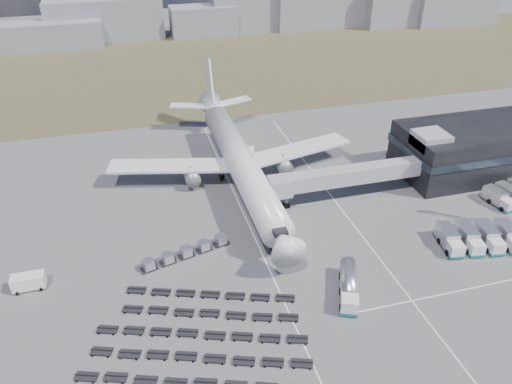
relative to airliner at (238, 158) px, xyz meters
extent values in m
plane|color=#565659|center=(0.00, -32.38, -5.29)|extent=(420.00, 420.00, 0.00)
cube|color=#433C28|center=(0.00, 77.62, -5.29)|extent=(420.00, 90.00, 0.01)
cube|color=silver|center=(-2.00, -27.38, -5.29)|extent=(0.25, 110.00, 0.01)
cube|color=silver|center=(16.00, -27.38, -5.29)|extent=(0.25, 110.00, 0.01)
cube|color=silver|center=(25.00, -40.38, -5.29)|extent=(40.00, 0.25, 0.01)
cube|color=black|center=(48.00, -8.38, -0.29)|extent=(30.00, 16.00, 10.00)
cube|color=#262D38|center=(48.00, -8.38, 0.91)|extent=(30.40, 16.40, 1.60)
cube|color=#939399|center=(36.00, -10.38, 4.21)|extent=(6.00, 6.00, 3.00)
cube|color=#939399|center=(18.10, -11.88, -0.19)|extent=(29.80, 3.00, 3.00)
cube|color=#939399|center=(4.70, -12.38, -0.19)|extent=(4.00, 3.60, 3.40)
cylinder|color=slate|center=(6.20, -11.88, -2.74)|extent=(0.70, 0.70, 5.10)
cylinder|color=black|center=(6.20, -11.88, -4.84)|extent=(1.40, 0.90, 1.40)
cylinder|color=silver|center=(0.00, -2.38, 0.01)|extent=(5.60, 48.00, 5.60)
cone|color=silver|center=(0.00, -28.88, 0.01)|extent=(5.60, 5.00, 5.60)
cone|color=silver|center=(0.00, 25.62, 0.81)|extent=(5.60, 8.00, 5.60)
cube|color=black|center=(0.00, -26.88, 0.81)|extent=(2.20, 2.00, 0.80)
cube|color=silver|center=(-13.00, 2.62, -1.19)|extent=(25.59, 11.38, 0.50)
cube|color=silver|center=(13.00, 2.62, -1.19)|extent=(25.59, 11.38, 0.50)
cylinder|color=slate|center=(-9.50, 0.62, -2.89)|extent=(3.00, 5.00, 3.00)
cylinder|color=slate|center=(9.50, 0.62, -2.89)|extent=(3.00, 5.00, 3.00)
cube|color=silver|center=(-5.50, 27.62, 1.21)|extent=(9.49, 5.63, 0.35)
cube|color=silver|center=(5.50, 27.62, 1.21)|extent=(9.49, 5.63, 0.35)
cube|color=silver|center=(0.00, 28.62, 6.51)|extent=(0.50, 9.06, 11.45)
cylinder|color=slate|center=(0.00, -23.38, -4.04)|extent=(0.50, 0.50, 2.50)
cylinder|color=slate|center=(-3.20, 1.62, -4.04)|extent=(0.60, 0.60, 2.50)
cylinder|color=slate|center=(3.20, 1.62, -4.04)|extent=(0.60, 0.60, 2.50)
cylinder|color=black|center=(0.00, -23.38, -4.79)|extent=(0.50, 1.20, 1.20)
cube|color=gray|center=(-44.01, 115.84, -0.52)|extent=(38.41, 12.00, 9.54)
cube|color=gray|center=(-23.26, 123.40, 2.36)|extent=(44.24, 12.00, 15.30)
cube|color=gray|center=(14.78, 119.86, 0.43)|extent=(26.26, 12.00, 11.44)
cube|color=gray|center=(35.21, 122.24, 2.93)|extent=(32.95, 12.00, 16.44)
cube|color=gray|center=(100.69, 113.75, 4.42)|extent=(35.09, 12.00, 19.43)
cube|color=gray|center=(123.76, 110.40, 2.57)|extent=(37.26, 12.00, 15.72)
cube|color=silver|center=(6.14, -39.97, -3.83)|extent=(3.17, 3.17, 2.31)
cube|color=#13646B|center=(6.14, -39.97, -4.74)|extent=(3.30, 3.30, 0.50)
cylinder|color=silver|center=(8.08, -35.44, -3.38)|extent=(5.28, 7.92, 2.51)
cube|color=slate|center=(8.08, -35.44, -4.54)|extent=(5.19, 7.88, 0.35)
cylinder|color=black|center=(7.49, -36.83, -4.79)|extent=(2.84, 2.05, 1.11)
cube|color=silver|center=(1.40, -24.38, -4.53)|extent=(3.63, 2.37, 1.51)
cube|color=silver|center=(-37.76, -22.76, -4.05)|extent=(4.74, 2.17, 2.49)
cube|color=silver|center=(4.13, 7.37, -3.83)|extent=(3.36, 5.83, 2.56)
cube|color=#13646B|center=(4.13, 7.37, -4.88)|extent=(3.47, 5.94, 0.41)
cube|color=silver|center=(28.03, -32.92, -3.98)|extent=(2.66, 2.58, 2.21)
cube|color=#13646B|center=(28.03, -32.92, -4.84)|extent=(2.78, 2.70, 0.45)
cube|color=silver|center=(28.64, -29.46, -3.58)|extent=(3.19, 4.98, 2.62)
cube|color=silver|center=(31.40, -33.52, -3.98)|extent=(2.66, 2.58, 2.21)
cube|color=#13646B|center=(31.40, -33.52, -4.84)|extent=(2.78, 2.70, 0.45)
cube|color=silver|center=(32.01, -30.05, -3.58)|extent=(3.19, 4.98, 2.62)
cube|color=silver|center=(34.76, -34.12, -3.98)|extent=(2.66, 2.58, 2.21)
cube|color=#13646B|center=(34.76, -34.12, -4.84)|extent=(2.78, 2.70, 0.45)
cube|color=silver|center=(35.38, -30.65, -3.58)|extent=(3.19, 4.98, 2.62)
cube|color=silver|center=(38.74, -31.25, -3.58)|extent=(3.19, 4.98, 2.62)
cube|color=silver|center=(45.34, -23.82, -4.09)|extent=(2.42, 2.35, 2.03)
cube|color=#13646B|center=(45.34, -23.82, -4.88)|extent=(2.53, 2.45, 0.42)
cube|color=silver|center=(44.83, -20.63, -3.72)|extent=(2.87, 4.55, 2.40)
cube|color=silver|center=(47.93, -20.13, -3.72)|extent=(2.87, 4.55, 2.40)
cube|color=black|center=(-20.19, -23.22, -4.99)|extent=(2.91, 2.22, 0.18)
cube|color=silver|center=(-20.19, -23.22, -4.15)|extent=(1.95, 1.95, 1.49)
cube|color=black|center=(-17.13, -22.37, -4.99)|extent=(2.91, 2.22, 0.18)
cube|color=silver|center=(-17.13, -22.37, -4.15)|extent=(1.95, 1.95, 1.49)
cube|color=black|center=(-14.07, -21.52, -4.99)|extent=(2.91, 2.22, 0.18)
cube|color=silver|center=(-14.07, -21.52, -4.15)|extent=(1.95, 1.95, 1.49)
cube|color=black|center=(-11.01, -20.67, -4.99)|extent=(2.91, 2.22, 0.18)
cube|color=silver|center=(-11.01, -20.67, -4.15)|extent=(1.95, 1.95, 1.49)
cube|color=black|center=(-7.95, -19.82, -4.99)|extent=(2.91, 2.22, 0.18)
cube|color=silver|center=(-7.95, -19.82, -4.15)|extent=(1.95, 1.95, 1.49)
cube|color=black|center=(-17.28, -46.00, -4.96)|extent=(28.14, 11.29, 0.66)
cube|color=black|center=(-15.96, -42.37, -4.96)|extent=(28.14, 11.29, 0.66)
cube|color=black|center=(-14.65, -38.74, -4.96)|extent=(28.14, 11.29, 0.66)
cube|color=black|center=(-13.34, -35.10, -4.96)|extent=(24.68, 10.04, 0.66)
cube|color=black|center=(-12.03, -31.47, -4.96)|extent=(24.68, 10.04, 0.66)
camera|label=1|loc=(-20.17, -86.00, 45.88)|focal=35.00mm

